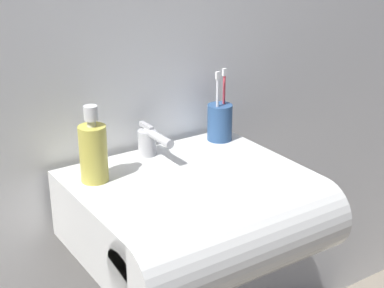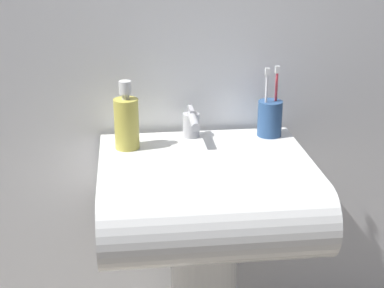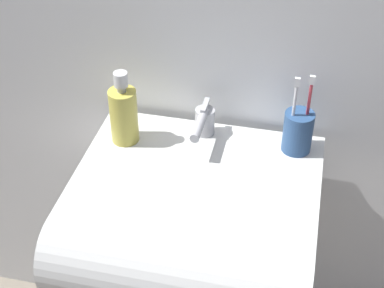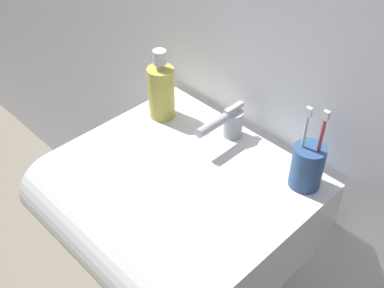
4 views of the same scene
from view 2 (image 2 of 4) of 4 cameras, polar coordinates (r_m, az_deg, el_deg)
name	(u,v)px [view 2 (image 2 of 4)]	position (r m, az deg, el deg)	size (l,w,h in m)	color
sink_basin	(207,198)	(1.49, 1.51, -5.29)	(0.54, 0.49, 0.17)	white
faucet	(192,123)	(1.62, -0.03, 2.01)	(0.05, 0.14, 0.08)	#B7B7BC
toothbrush_cup	(270,118)	(1.66, 7.55, 2.56)	(0.07, 0.07, 0.20)	#2D5184
soap_bottle	(127,122)	(1.55, -6.37, 2.18)	(0.07, 0.07, 0.18)	gold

